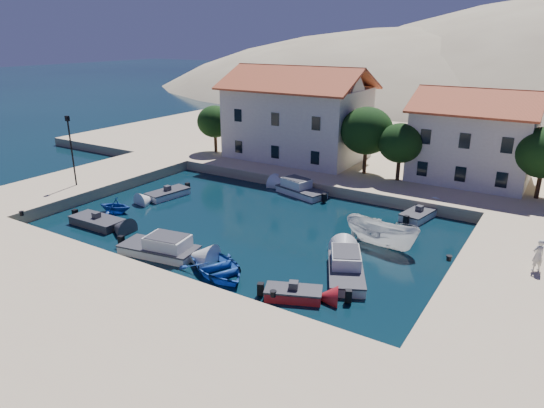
{
  "coord_description": "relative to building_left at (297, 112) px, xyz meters",
  "views": [
    {
      "loc": [
        19.75,
        -17.95,
        13.87
      ],
      "look_at": [
        1.74,
        10.62,
        2.0
      ],
      "focal_mm": 32.0,
      "sensor_mm": 36.0,
      "label": 1
    }
  ],
  "objects": [
    {
      "name": "ground",
      "position": [
        6.0,
        -28.0,
        -5.94
      ],
      "size": [
        400.0,
        400.0,
        0.0
      ],
      "primitive_type": "plane",
      "color": "black",
      "rests_on": "ground"
    },
    {
      "name": "quay_south",
      "position": [
        6.0,
        -34.0,
        -5.44
      ],
      "size": [
        52.0,
        12.0,
        1.0
      ],
      "primitive_type": "cube",
      "color": "#C9AC89",
      "rests_on": "ground"
    },
    {
      "name": "quay_west",
      "position": [
        -13.0,
        -18.0,
        -5.44
      ],
      "size": [
        8.0,
        20.0,
        1.0
      ],
      "primitive_type": "cube",
      "color": "#C9AC89",
      "rests_on": "ground"
    },
    {
      "name": "quay_north",
      "position": [
        8.0,
        10.0,
        -5.44
      ],
      "size": [
        80.0,
        36.0,
        1.0
      ],
      "primitive_type": "cube",
      "color": "#C9AC89",
      "rests_on": "ground"
    },
    {
      "name": "building_left",
      "position": [
        0.0,
        0.0,
        0.0
      ],
      "size": [
        14.7,
        9.45,
        9.7
      ],
      "color": "beige",
      "rests_on": "quay_north"
    },
    {
      "name": "building_mid",
      "position": [
        18.0,
        1.0,
        -0.71
      ],
      "size": [
        10.5,
        8.4,
        8.3
      ],
      "color": "beige",
      "rests_on": "quay_north"
    },
    {
      "name": "trees",
      "position": [
        10.51,
        -2.54,
        -1.1
      ],
      "size": [
        37.3,
        5.3,
        6.45
      ],
      "color": "#382314",
      "rests_on": "quay_north"
    },
    {
      "name": "lamppost",
      "position": [
        -11.5,
        -20.0,
        -1.18
      ],
      "size": [
        0.35,
        0.25,
        6.22
      ],
      "color": "black",
      "rests_on": "quay_west"
    },
    {
      "name": "bollards",
      "position": [
        8.8,
        -24.13,
        -4.79
      ],
      "size": [
        29.36,
        9.56,
        0.3
      ],
      "color": "black",
      "rests_on": "ground"
    },
    {
      "name": "motorboat_grey_sw",
      "position": [
        -4.01,
        -23.89,
        -5.64
      ],
      "size": [
        4.37,
        1.98,
        1.25
      ],
      "rotation": [
        0.0,
        0.0,
        0.01
      ],
      "color": "#38383E",
      "rests_on": "ground"
    },
    {
      "name": "cabin_cruiser_south",
      "position": [
        3.74,
        -25.13,
        -5.46
      ],
      "size": [
        5.58,
        3.08,
        1.6
      ],
      "rotation": [
        0.0,
        0.0,
        0.16
      ],
      "color": "silver",
      "rests_on": "ground"
    },
    {
      "name": "rowboat_south",
      "position": [
        8.69,
        -25.16,
        -5.94
      ],
      "size": [
        6.22,
        5.5,
        1.07
      ],
      "primitive_type": "imported",
      "rotation": [
        0.0,
        0.0,
        1.14
      ],
      "color": "#1C449C",
      "rests_on": "ground"
    },
    {
      "name": "motorboat_red_se",
      "position": [
        14.16,
        -25.34,
        -5.64
      ],
      "size": [
        3.45,
        2.53,
        1.25
      ],
      "rotation": [
        0.0,
        0.0,
        0.4
      ],
      "color": "maroon",
      "rests_on": "ground"
    },
    {
      "name": "cabin_cruiser_east",
      "position": [
        15.59,
        -21.5,
        -5.46
      ],
      "size": [
        4.1,
        5.44,
        1.6
      ],
      "rotation": [
        0.0,
        0.0,
        2.04
      ],
      "color": "silver",
      "rests_on": "ground"
    },
    {
      "name": "boat_east",
      "position": [
        15.77,
        -16.0,
        -5.94
      ],
      "size": [
        5.7,
        2.83,
        2.11
      ],
      "primitive_type": "imported",
      "rotation": [
        0.0,
        0.0,
        1.42
      ],
      "color": "silver",
      "rests_on": "ground"
    },
    {
      "name": "motorboat_white_ne",
      "position": [
        16.42,
        -9.2,
        -5.64
      ],
      "size": [
        2.34,
        3.88,
        1.25
      ],
      "rotation": [
        0.0,
        0.0,
        1.38
      ],
      "color": "silver",
      "rests_on": "ground"
    },
    {
      "name": "rowboat_west",
      "position": [
        -5.12,
        -21.16,
        -5.94
      ],
      "size": [
        3.32,
        3.06,
        1.46
      ],
      "primitive_type": "imported",
      "rotation": [
        0.0,
        0.0,
        -1.29
      ],
      "color": "#1C449C",
      "rests_on": "ground"
    },
    {
      "name": "motorboat_white_west",
      "position": [
        -4.26,
        -15.94,
        -5.64
      ],
      "size": [
        2.31,
        4.12,
        1.25
      ],
      "rotation": [
        0.0,
        0.0,
        -1.73
      ],
      "color": "silver",
      "rests_on": "ground"
    },
    {
      "name": "cabin_cruiser_north",
      "position": [
        5.63,
        -9.03,
        -5.46
      ],
      "size": [
        5.19,
        3.29,
        1.6
      ],
      "rotation": [
        0.0,
        0.0,
        2.86
      ],
      "color": "silver",
      "rests_on": "ground"
    },
    {
      "name": "pedestrian",
      "position": [
        25.22,
        -16.64,
        -3.97
      ],
      "size": [
        0.83,
        0.81,
        1.93
      ],
      "primitive_type": "imported",
      "rotation": [
        0.0,
        0.0,
        3.87
      ],
      "color": "silver",
      "rests_on": "quay_east"
    }
  ]
}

